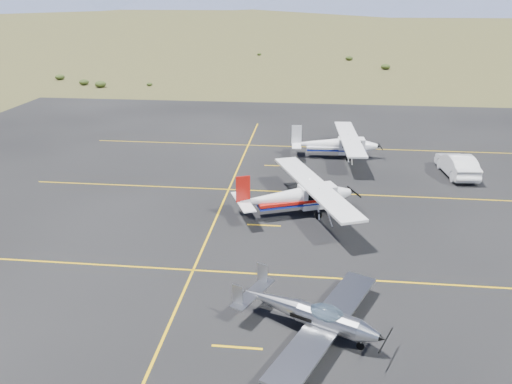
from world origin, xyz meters
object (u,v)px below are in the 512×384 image
(aircraft_plain, at_px, (336,144))
(sedan, at_px, (457,165))
(aircraft_cessna, at_px, (297,195))
(aircraft_low_wing, at_px, (312,315))

(aircraft_plain, height_order, sedan, aircraft_plain)
(aircraft_cessna, height_order, sedan, aircraft_cessna)
(aircraft_low_wing, relative_size, sedan, 1.56)
(aircraft_low_wing, height_order, sedan, aircraft_low_wing)
(aircraft_low_wing, distance_m, aircraft_plain, 23.54)
(aircraft_low_wing, xyz_separation_m, aircraft_plain, (1.81, 23.46, 0.34))
(sedan, bearing_deg, aircraft_plain, -26.22)
(aircraft_cessna, bearing_deg, sedan, 13.69)
(aircraft_plain, bearing_deg, aircraft_low_wing, -97.41)
(aircraft_cessna, relative_size, aircraft_plain, 1.02)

